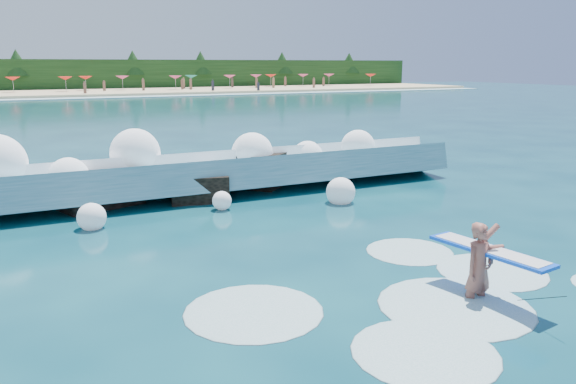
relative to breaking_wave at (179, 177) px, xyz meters
name	(u,v)px	position (x,y,z in m)	size (l,w,h in m)	color
ground	(266,276)	(-0.44, -7.89, -0.60)	(200.00, 200.00, 0.00)	#083242
beach	(39,93)	(-0.44, 70.11, -0.40)	(140.00, 20.00, 0.40)	tan
wet_band	(44,99)	(-0.44, 59.11, -0.56)	(140.00, 5.00, 0.08)	silver
treeline	(33,76)	(-0.44, 80.11, 1.90)	(140.00, 4.00, 5.00)	black
breaking_wave	(179,177)	(0.00, 0.00, 0.00)	(19.87, 3.02, 1.71)	teal
rock_cluster	(180,183)	(0.01, -0.16, -0.16)	(8.34, 3.29, 1.37)	black
surfer_with_board	(482,265)	(2.61, -10.64, 0.05)	(1.05, 2.93, 1.75)	#985547
wave_spray	(150,163)	(-0.91, -0.04, 0.55)	(14.90, 5.11, 2.38)	white
surf_foam	(419,298)	(1.64, -10.13, -0.60)	(8.71, 5.93, 0.14)	silver
beach_umbrellas	(35,78)	(-0.67, 72.30, 1.65)	(112.07, 6.87, 0.50)	#CF3C71
beachgoers	(63,87)	(2.61, 67.32, 0.51)	(106.88, 13.47, 1.93)	#3F332D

